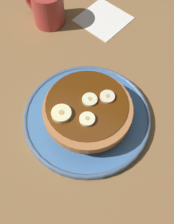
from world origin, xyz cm
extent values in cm
cube|color=olive|center=(0.00, 0.00, -1.50)|extent=(140.00, 140.00, 3.00)
cylinder|color=#3F72B2|center=(0.00, 0.00, 0.62)|extent=(24.67, 24.67, 1.25)
torus|color=#496588|center=(0.00, 0.00, 1.06)|extent=(24.80, 24.80, 0.87)
cylinder|color=#A36F39|center=(0.48, -0.57, 1.98)|extent=(16.87, 16.87, 1.45)
cylinder|color=tan|center=(-0.13, -0.34, 3.43)|extent=(16.32, 16.32, 1.45)
cylinder|color=#B97441|center=(-0.51, 0.54, 4.89)|extent=(16.39, 16.39, 1.45)
cylinder|color=#592B0A|center=(0.00, 0.00, 5.69)|extent=(15.07, 15.07, 0.16)
cylinder|color=#EAF0C2|center=(-0.24, -0.91, 5.93)|extent=(2.79, 2.79, 0.62)
cylinder|color=tan|center=(-0.24, -0.91, 6.28)|extent=(0.78, 0.78, 0.08)
cylinder|color=#F7F3B8|center=(2.55, 4.32, 6.08)|extent=(3.58, 3.58, 0.94)
cylinder|color=tan|center=(2.55, 4.32, 6.60)|extent=(1.00, 1.00, 0.08)
cylinder|color=#F4F4C0|center=(-1.83, 2.75, 5.98)|extent=(2.77, 2.77, 0.74)
cylinder|color=tan|center=(-1.83, 2.75, 6.39)|extent=(0.78, 0.78, 0.08)
cylinder|color=#EEE0C5|center=(-2.35, -3.19, 5.92)|extent=(2.75, 2.75, 0.61)
cylinder|color=tan|center=(-2.35, -3.19, 6.27)|extent=(0.77, 0.77, 0.08)
cylinder|color=#B23833|center=(22.39, -17.96, 4.13)|extent=(7.45, 7.45, 8.26)
torus|color=#B23833|center=(26.30, -17.96, 4.13)|extent=(5.97, 1.34, 5.97)
cube|color=white|center=(11.84, -25.64, 0.15)|extent=(12.61, 12.61, 0.30)
camera|label=1|loc=(-14.69, 22.63, 49.64)|focal=45.93mm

